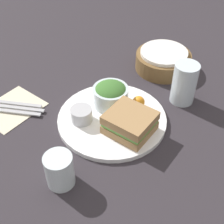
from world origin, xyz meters
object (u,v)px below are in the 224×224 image
dressing_cup (81,115)px  knife (12,107)px  bread_basket (163,60)px  sandwich (130,123)px  salad_bowl (111,94)px  spoon (14,103)px  plate (112,119)px  water_glass (60,170)px  fork (9,111)px  drink_glass (184,83)px

dressing_cup → knife: bearing=-158.4°
dressing_cup → bread_basket: size_ratio=0.32×
sandwich → salad_bowl: (-0.11, 0.06, 0.01)m
sandwich → spoon: 0.37m
salad_bowl → plate: bearing=-47.9°
dressing_cup → spoon: 0.23m
sandwich → bread_basket: sandwich is taller
sandwich → water_glass: water_glass is taller
fork → knife: size_ratio=0.95×
plate → dressing_cup: 0.09m
drink_glass → spoon: 0.52m
salad_bowl → fork: (-0.22, -0.21, -0.05)m
salad_bowl → drink_glass: 0.23m
drink_glass → water_glass: size_ratio=1.47×
sandwich → knife: size_ratio=0.60×
salad_bowl → spoon: 0.30m
spoon → water_glass: water_glass is taller
plate → fork: plate is taller
knife → spoon: bearing=-90.0°
sandwich → salad_bowl: size_ratio=1.17×
bread_basket → sandwich: bearing=-73.9°
fork → plate: bearing=-176.7°
dressing_cup → fork: bearing=-153.8°
bread_basket → water_glass: size_ratio=2.15×
salad_bowl → fork: 0.31m
sandwich → salad_bowl: salad_bowl is taller
salad_bowl → drink_glass: drink_glass is taller
knife → fork: bearing=90.0°
dressing_cup → bread_basket: 0.39m
drink_glass → bread_basket: drink_glass is taller
drink_glass → sandwich: bearing=-100.7°
bread_basket → dressing_cup: bearing=-95.2°
salad_bowl → water_glass: 0.30m
sandwich → dressing_cup: sandwich is taller
plate → knife: (-0.27, -0.15, -0.00)m
plate → knife: 0.31m
bread_basket → spoon: (-0.26, -0.45, -0.03)m
bread_basket → drink_glass: bearing=-39.3°
drink_glass → bread_basket: (-0.14, 0.11, -0.03)m
plate → drink_glass: size_ratio=2.41×
knife → bread_basket: bearing=-146.2°
salad_bowl → bread_basket: size_ratio=0.55×
spoon → bread_basket: bearing=-147.8°
dressing_cup → knife: size_ratio=0.30×
sandwich → water_glass: (-0.04, -0.23, -0.00)m
drink_glass → fork: size_ratio=0.66×
fork → spoon: same height
bread_basket → spoon: 0.52m
drink_glass → bread_basket: bearing=140.7°
bread_basket → spoon: bread_basket is taller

